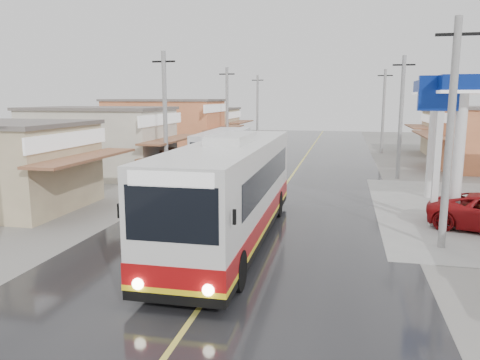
% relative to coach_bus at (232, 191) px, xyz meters
% --- Properties ---
extents(ground, '(120.00, 120.00, 0.00)m').
position_rel_coach_bus_xyz_m(ground, '(0.53, 0.84, -1.93)').
color(ground, slate).
rests_on(ground, ground).
extents(road, '(12.00, 90.00, 0.02)m').
position_rel_coach_bus_xyz_m(road, '(0.53, 15.84, -1.92)').
color(road, black).
rests_on(road, ground).
extents(centre_line, '(0.15, 90.00, 0.01)m').
position_rel_coach_bus_xyz_m(centre_line, '(0.53, 15.84, -1.91)').
color(centre_line, '#D8CC4C').
rests_on(centre_line, road).
extents(shopfronts_left, '(11.00, 44.00, 5.20)m').
position_rel_coach_bus_xyz_m(shopfronts_left, '(-12.47, 18.84, -1.93)').
color(shopfronts_left, tan).
rests_on(shopfronts_left, ground).
extents(utility_poles_left, '(1.60, 50.00, 8.00)m').
position_rel_coach_bus_xyz_m(utility_poles_left, '(-6.47, 16.84, -1.93)').
color(utility_poles_left, gray).
rests_on(utility_poles_left, ground).
extents(utility_poles_right, '(1.60, 36.00, 8.00)m').
position_rel_coach_bus_xyz_m(utility_poles_right, '(7.53, 15.84, -1.93)').
color(utility_poles_right, gray).
rests_on(utility_poles_right, ground).
extents(coach_bus, '(3.02, 12.87, 4.01)m').
position_rel_coach_bus_xyz_m(coach_bus, '(0.00, 0.00, 0.00)').
color(coach_bus, silver).
rests_on(coach_bus, road).
extents(second_bus, '(2.86, 9.24, 3.03)m').
position_rel_coach_bus_xyz_m(second_bus, '(-4.17, 14.64, -0.30)').
color(second_bus, silver).
rests_on(second_bus, road).
extents(cyclist, '(0.76, 1.99, 2.11)m').
position_rel_coach_bus_xyz_m(cyclist, '(-3.92, 5.22, -1.24)').
color(cyclist, black).
rests_on(cyclist, ground).
extents(tricycle_near, '(1.89, 2.45, 1.67)m').
position_rel_coach_bus_xyz_m(tricycle_near, '(-7.45, 10.18, -0.98)').
color(tricycle_near, '#26262D').
rests_on(tricycle_near, ground).
extents(tricycle_far, '(2.06, 2.69, 1.85)m').
position_rel_coach_bus_xyz_m(tricycle_far, '(-8.03, 13.58, -0.87)').
color(tricycle_far, '#26262D').
rests_on(tricycle_far, ground).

